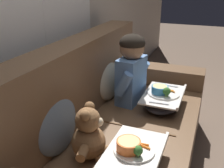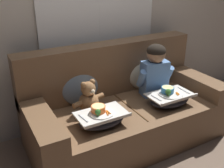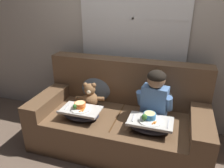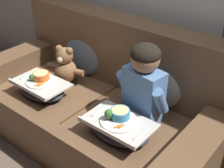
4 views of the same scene
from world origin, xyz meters
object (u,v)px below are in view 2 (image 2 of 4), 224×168
(throw_pillow_behind_child, at_px, (143,71))
(teddy_bear, at_px, (89,99))
(couch, at_px, (122,108))
(lap_tray_child, at_px, (170,98))
(child_figure, at_px, (155,68))
(throw_pillow_behind_teddy, at_px, (79,85))
(lap_tray_teddy, at_px, (101,118))

(throw_pillow_behind_child, distance_m, teddy_bear, 0.81)
(couch, distance_m, lap_tray_child, 0.50)
(child_figure, height_order, teddy_bear, child_figure)
(lap_tray_child, bearing_deg, throw_pillow_behind_teddy, 147.88)
(lap_tray_teddy, bearing_deg, child_figure, 18.96)
(throw_pillow_behind_teddy, height_order, lap_tray_child, throw_pillow_behind_teddy)
(throw_pillow_behind_child, height_order, lap_tray_child, throw_pillow_behind_child)
(couch, height_order, teddy_bear, couch)
(couch, bearing_deg, lap_tray_teddy, -144.14)
(couch, bearing_deg, teddy_bear, -177.33)
(throw_pillow_behind_teddy, bearing_deg, couch, -27.77)
(couch, xyz_separation_m, teddy_bear, (-0.39, -0.02, 0.22))
(throw_pillow_behind_child, relative_size, child_figure, 0.76)
(throw_pillow_behind_teddy, bearing_deg, lap_tray_teddy, -90.21)
(child_figure, xyz_separation_m, teddy_bear, (-0.77, -0.00, -0.17))
(child_figure, bearing_deg, lap_tray_child, -90.35)
(couch, xyz_separation_m, throw_pillow_behind_teddy, (-0.39, 0.20, 0.28))
(couch, relative_size, lap_tray_child, 4.37)
(couch, bearing_deg, throw_pillow_behind_child, 27.77)
(lap_tray_child, bearing_deg, couch, 143.90)
(child_figure, xyz_separation_m, lap_tray_teddy, (-0.78, -0.27, -0.24))
(child_figure, bearing_deg, throw_pillow_behind_child, 89.96)
(couch, relative_size, throw_pillow_behind_teddy, 4.58)
(couch, xyz_separation_m, throw_pillow_behind_child, (0.39, 0.20, 0.28))
(throw_pillow_behind_child, bearing_deg, couch, -152.23)
(throw_pillow_behind_child, bearing_deg, lap_tray_child, -90.21)
(child_figure, height_order, lap_tray_child, child_figure)
(couch, distance_m, throw_pillow_behind_teddy, 0.52)
(teddy_bear, bearing_deg, child_figure, 0.25)
(child_figure, distance_m, lap_tray_teddy, 0.86)
(teddy_bear, xyz_separation_m, lap_tray_child, (0.77, -0.26, -0.07))
(throw_pillow_behind_child, distance_m, throw_pillow_behind_teddy, 0.78)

